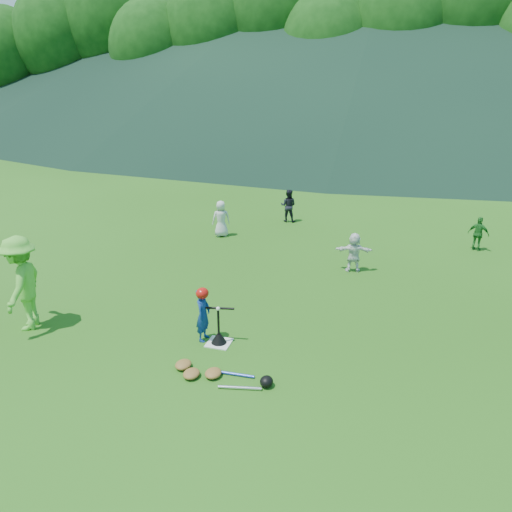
{
  "coord_description": "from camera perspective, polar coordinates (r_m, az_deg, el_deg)",
  "views": [
    {
      "loc": [
        3.06,
        -7.84,
        4.9
      ],
      "look_at": [
        0.0,
        2.5,
        0.9
      ],
      "focal_mm": 35.0,
      "sensor_mm": 36.0,
      "label": 1
    }
  ],
  "objects": [
    {
      "name": "fielder_d",
      "position": [
        13.11,
        11.12,
        0.42
      ],
      "size": [
        1.0,
        0.45,
        1.04
      ],
      "primitive_type": "imported",
      "rotation": [
        0.0,
        0.0,
        3.3
      ],
      "color": "silver",
      "rests_on": "ground"
    },
    {
      "name": "home_plate",
      "position": [
        9.74,
        -4.25,
        -9.87
      ],
      "size": [
        0.45,
        0.45,
        0.02
      ],
      "primitive_type": "cube",
      "color": "silver",
      "rests_on": "ground"
    },
    {
      "name": "adult_coach",
      "position": [
        10.89,
        -25.16,
        -2.85
      ],
      "size": [
        1.08,
        1.42,
        1.94
      ],
      "primitive_type": "imported",
      "rotation": [
        0.0,
        0.0,
        -1.24
      ],
      "color": "#5ABA36",
      "rests_on": "ground"
    },
    {
      "name": "batter_child",
      "position": [
        9.65,
        -6.06,
        -6.69
      ],
      "size": [
        0.26,
        0.39,
        1.06
      ],
      "primitive_type": "imported",
      "rotation": [
        0.0,
        0.0,
        1.54
      ],
      "color": "navy",
      "rests_on": "ground"
    },
    {
      "name": "equipment_pile",
      "position": [
        8.76,
        -4.94,
        -13.23
      ],
      "size": [
        1.8,
        0.59,
        0.19
      ],
      "color": "olive",
      "rests_on": "ground"
    },
    {
      "name": "ground",
      "position": [
        9.74,
        -4.24,
        -9.92
      ],
      "size": [
        120.0,
        120.0,
        0.0
      ],
      "primitive_type": "plane",
      "color": "#234F12",
      "rests_on": "ground"
    },
    {
      "name": "baseball",
      "position": [
        9.39,
        -4.36,
        -6.02
      ],
      "size": [
        0.08,
        0.08,
        0.08
      ],
      "primitive_type": "sphere",
      "color": "white",
      "rests_on": "batting_tee"
    },
    {
      "name": "fielder_c",
      "position": [
        15.76,
        24.08,
        2.32
      ],
      "size": [
        0.63,
        0.43,
        1.0
      ],
      "primitive_type": "imported",
      "rotation": [
        0.0,
        0.0,
        2.79
      ],
      "color": "#206B24",
      "rests_on": "ground"
    },
    {
      "name": "outfield_fence",
      "position": [
        36.22,
        11.86,
        13.27
      ],
      "size": [
        70.07,
        0.08,
        1.33
      ],
      "color": "gray",
      "rests_on": "ground"
    },
    {
      "name": "distant_hills",
      "position": [
        90.85,
        10.78,
        26.41
      ],
      "size": [
        155.0,
        140.0,
        32.0
      ],
      "color": "black",
      "rests_on": "ground"
    },
    {
      "name": "fielder_b",
      "position": [
        17.27,
        3.71,
        5.76
      ],
      "size": [
        0.56,
        0.44,
        1.13
      ],
      "primitive_type": "imported",
      "rotation": [
        0.0,
        0.0,
        3.16
      ],
      "color": "black",
      "rests_on": "ground"
    },
    {
      "name": "fielder_a",
      "position": [
        15.68,
        -4.01,
        4.27
      ],
      "size": [
        0.66,
        0.58,
        1.14
      ],
      "primitive_type": "imported",
      "rotation": [
        0.0,
        0.0,
        3.63
      ],
      "color": "#BEBEBE",
      "rests_on": "ground"
    },
    {
      "name": "batter_gear",
      "position": [
        9.46,
        -6.01,
        -4.4
      ],
      "size": [
        0.73,
        0.26,
        0.42
      ],
      "color": "#AE100B",
      "rests_on": "ground"
    },
    {
      "name": "tree_line",
      "position": [
        41.9,
        13.78,
        24.35
      ],
      "size": [
        70.04,
        11.4,
        14.82
      ],
      "color": "#382314",
      "rests_on": "ground"
    },
    {
      "name": "batting_tee",
      "position": [
        9.68,
        -4.26,
        -9.26
      ],
      "size": [
        0.3,
        0.3,
        0.68
      ],
      "color": "black",
      "rests_on": "home_plate"
    }
  ]
}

